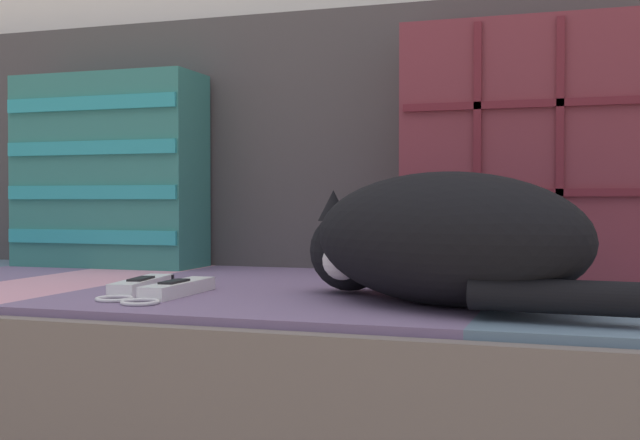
% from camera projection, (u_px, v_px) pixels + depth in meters
% --- Properties ---
extents(couch, '(1.82, 0.81, 0.36)m').
position_uv_depth(couch, '(199.00, 392.00, 1.30)').
color(couch, brown).
rests_on(couch, ground_plane).
extents(sofa_backrest, '(1.79, 0.14, 0.48)m').
position_uv_depth(sofa_backrest, '(274.00, 143.00, 1.60)').
color(sofa_backrest, '#474242').
rests_on(sofa_backrest, couch).
extents(throw_pillow_quilted, '(0.38, 0.14, 0.42)m').
position_uv_depth(throw_pillow_quilted, '(521.00, 151.00, 1.31)').
color(throw_pillow_quilted, brown).
rests_on(throw_pillow_quilted, couch).
extents(throw_pillow_striped, '(0.37, 0.14, 0.37)m').
position_uv_depth(throw_pillow_striped, '(109.00, 171.00, 1.55)').
color(throw_pillow_striped, '#337A70').
rests_on(throw_pillow_striped, couch).
extents(sleeping_cat, '(0.45, 0.39, 0.16)m').
position_uv_depth(sleeping_cat, '(432.00, 241.00, 0.99)').
color(sleeping_cat, black).
rests_on(sleeping_cat, couch).
extents(game_remote_near, '(0.05, 0.20, 0.02)m').
position_uv_depth(game_remote_near, '(176.00, 289.00, 1.08)').
color(game_remote_near, white).
rests_on(game_remote_near, couch).
extents(game_remote_far, '(0.07, 0.21, 0.02)m').
position_uv_depth(game_remote_far, '(142.00, 286.00, 1.11)').
color(game_remote_far, white).
rests_on(game_remote_far, couch).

